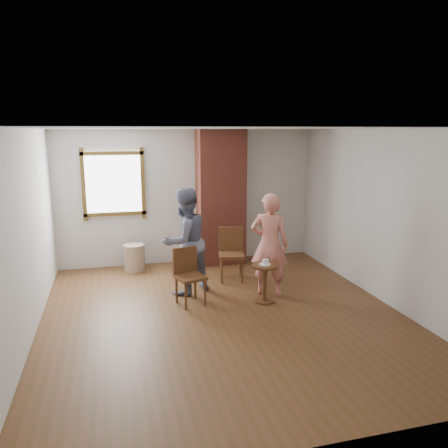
{
  "coord_description": "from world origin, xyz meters",
  "views": [
    {
      "loc": [
        -1.46,
        -5.61,
        2.58
      ],
      "look_at": [
        0.22,
        0.8,
        1.15
      ],
      "focal_mm": 35.0,
      "sensor_mm": 36.0,
      "label": 1
    }
  ],
  "objects_px": {
    "dining_chair_left": "(188,273)",
    "person_pink": "(270,245)",
    "dining_chair_right": "(231,251)",
    "man": "(185,241)",
    "side_table": "(265,277)",
    "stoneware_crock": "(135,257)"
  },
  "relations": [
    {
      "from": "dining_chair_right",
      "to": "person_pink",
      "type": "bearing_deg",
      "value": -53.97
    },
    {
      "from": "dining_chair_left",
      "to": "side_table",
      "type": "relative_size",
      "value": 1.41
    },
    {
      "from": "stoneware_crock",
      "to": "man",
      "type": "bearing_deg",
      "value": -61.97
    },
    {
      "from": "dining_chair_left",
      "to": "dining_chair_right",
      "type": "height_order",
      "value": "dining_chair_right"
    },
    {
      "from": "dining_chair_left",
      "to": "dining_chair_right",
      "type": "bearing_deg",
      "value": 27.56
    },
    {
      "from": "stoneware_crock",
      "to": "side_table",
      "type": "height_order",
      "value": "side_table"
    },
    {
      "from": "dining_chair_left",
      "to": "man",
      "type": "xyz_separation_m",
      "value": [
        0.03,
        0.44,
        0.38
      ]
    },
    {
      "from": "dining_chair_left",
      "to": "side_table",
      "type": "bearing_deg",
      "value": -30.29
    },
    {
      "from": "dining_chair_right",
      "to": "side_table",
      "type": "bearing_deg",
      "value": -68.17
    },
    {
      "from": "stoneware_crock",
      "to": "person_pink",
      "type": "distance_m",
      "value": 2.74
    },
    {
      "from": "dining_chair_right",
      "to": "man",
      "type": "height_order",
      "value": "man"
    },
    {
      "from": "side_table",
      "to": "person_pink",
      "type": "xyz_separation_m",
      "value": [
        0.18,
        0.3,
        0.42
      ]
    },
    {
      "from": "side_table",
      "to": "dining_chair_left",
      "type": "bearing_deg",
      "value": 166.01
    },
    {
      "from": "dining_chair_left",
      "to": "side_table",
      "type": "height_order",
      "value": "dining_chair_left"
    },
    {
      "from": "dining_chair_right",
      "to": "side_table",
      "type": "distance_m",
      "value": 1.18
    },
    {
      "from": "dining_chair_left",
      "to": "dining_chair_right",
      "type": "distance_m",
      "value": 1.27
    },
    {
      "from": "man",
      "to": "stoneware_crock",
      "type": "bearing_deg",
      "value": -90.4
    },
    {
      "from": "stoneware_crock",
      "to": "dining_chair_left",
      "type": "xyz_separation_m",
      "value": [
        0.7,
        -1.81,
        0.23
      ]
    },
    {
      "from": "stoneware_crock",
      "to": "person_pink",
      "type": "relative_size",
      "value": 0.3
    },
    {
      "from": "man",
      "to": "side_table",
      "type": "bearing_deg",
      "value": 118.31
    },
    {
      "from": "stoneware_crock",
      "to": "person_pink",
      "type": "bearing_deg",
      "value": -41.72
    },
    {
      "from": "dining_chair_left",
      "to": "person_pink",
      "type": "distance_m",
      "value": 1.35
    }
  ]
}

